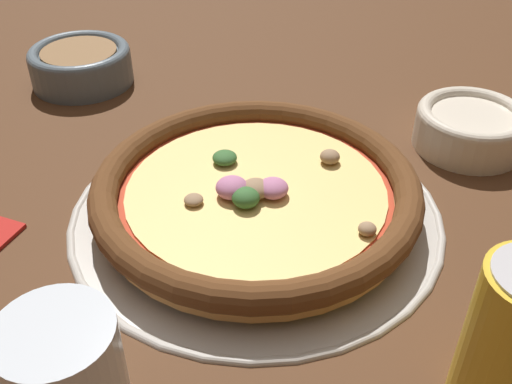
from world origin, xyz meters
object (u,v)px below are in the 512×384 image
pizza (256,191)px  bowl_far (81,64)px  bowl_near (471,126)px  pizza_tray (256,211)px  drinking_cup (65,373)px

pizza → bowl_far: bearing=130.8°
bowl_near → bowl_far: size_ratio=0.92×
pizza_tray → bowl_near: bearing=28.9°
bowl_near → drinking_cup: 0.51m
bowl_far → drinking_cup: size_ratio=1.59×
pizza_tray → bowl_far: 0.38m
bowl_near → drinking_cup: drinking_cup is taller
drinking_cup → pizza: bearing=61.6°
pizza → bowl_far: size_ratio=2.34×
pizza → bowl_near: bearing=28.9°
pizza → bowl_near: size_ratio=2.56×
pizza_tray → bowl_near: bowl_near is taller
pizza_tray → drinking_cup: size_ratio=4.30×
pizza_tray → bowl_far: (-0.24, 0.28, 0.02)m
pizza_tray → bowl_far: bearing=130.8°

